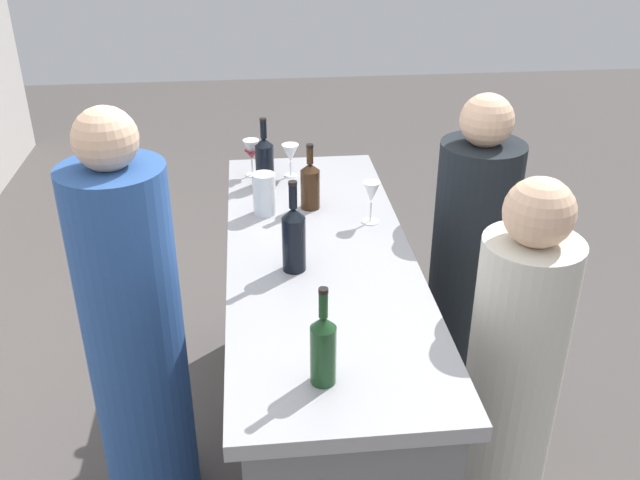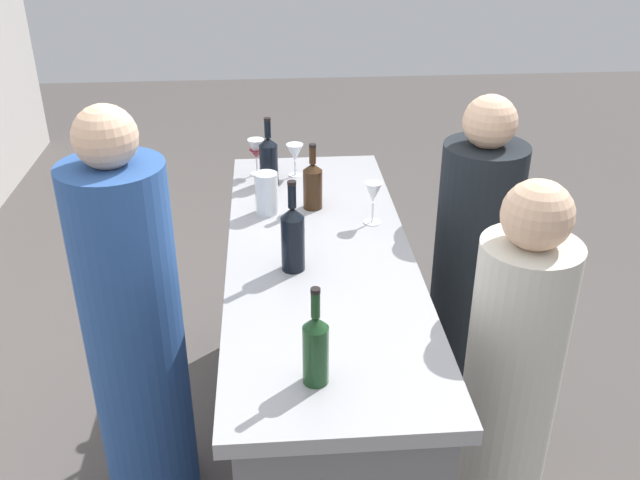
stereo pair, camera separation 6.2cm
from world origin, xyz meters
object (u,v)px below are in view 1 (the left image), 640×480
at_px(person_left_guest, 469,277).
at_px(person_center_guest, 511,385).
at_px(wine_glass_near_left, 371,194).
at_px(wine_bottle_center_amber_brown, 309,184).
at_px(wine_bottle_leftmost_olive_green, 323,348).
at_px(person_right_guest, 135,339).
at_px(wine_bottle_second_left_near_black, 294,237).
at_px(wine_glass_near_center, 290,154).
at_px(wine_bottle_second_right_near_black, 265,160).
at_px(water_pitcher, 264,194).
at_px(wine_glass_near_right, 251,151).

distance_m(person_left_guest, person_center_guest, 0.68).
bearing_deg(wine_glass_near_left, wine_bottle_center_amber_brown, 55.03).
xyz_separation_m(wine_bottle_leftmost_olive_green, wine_glass_near_left, (0.95, -0.29, 0.01)).
distance_m(wine_bottle_center_amber_brown, person_center_guest, 1.10).
bearing_deg(person_right_guest, wine_bottle_second_left_near_black, -17.68).
height_order(wine_bottle_second_left_near_black, person_center_guest, person_center_guest).
height_order(wine_bottle_second_left_near_black, person_left_guest, person_left_guest).
relative_size(wine_glass_near_center, person_left_guest, 0.10).
bearing_deg(wine_bottle_second_right_near_black, wine_bottle_center_amber_brown, -146.79).
bearing_deg(person_left_guest, person_right_guest, 17.95).
distance_m(wine_glass_near_center, person_right_guest, 1.12).
distance_m(wine_bottle_leftmost_olive_green, water_pitcher, 1.08).
bearing_deg(water_pitcher, person_left_guest, -97.06).
bearing_deg(person_right_guest, wine_bottle_center_amber_brown, 17.51).
relative_size(wine_glass_near_left, wine_glass_near_right, 1.01).
xyz_separation_m(wine_bottle_second_right_near_black, wine_glass_near_center, (0.08, -0.12, -0.01)).
bearing_deg(wine_bottle_second_left_near_black, person_center_guest, -114.45).
height_order(wine_bottle_leftmost_olive_green, person_center_guest, person_center_guest).
relative_size(wine_glass_near_left, wine_glass_near_center, 1.14).
distance_m(wine_glass_near_center, person_center_guest, 1.40).
xyz_separation_m(wine_bottle_leftmost_olive_green, person_right_guest, (0.59, 0.61, -0.35)).
xyz_separation_m(wine_bottle_center_amber_brown, wine_glass_near_left, (-0.16, -0.23, 0.02)).
relative_size(wine_bottle_second_left_near_black, person_center_guest, 0.23).
bearing_deg(wine_bottle_second_right_near_black, wine_bottle_leftmost_olive_green, -175.53).
height_order(wine_glass_near_center, water_pitcher, water_pitcher).
xyz_separation_m(wine_bottle_center_amber_brown, wine_glass_near_right, (0.37, 0.23, 0.01)).
xyz_separation_m(wine_bottle_second_left_near_black, wine_bottle_second_right_near_black, (0.76, 0.07, -0.01)).
height_order(wine_bottle_center_amber_brown, wine_glass_near_left, wine_bottle_center_amber_brown).
bearing_deg(person_right_guest, wine_glass_near_left, 1.69).
distance_m(person_center_guest, person_right_guest, 1.32).
bearing_deg(wine_bottle_second_right_near_black, person_center_guest, -144.06).
distance_m(wine_bottle_leftmost_olive_green, wine_glass_near_left, 0.99).
distance_m(wine_bottle_leftmost_olive_green, wine_glass_near_right, 1.49).
bearing_deg(wine_glass_near_left, wine_bottle_second_left_near_black, 135.90).
bearing_deg(wine_glass_near_center, wine_bottle_leftmost_olive_green, 179.57).
relative_size(wine_glass_near_left, person_center_guest, 0.12).
xyz_separation_m(person_left_guest, person_right_guest, (-0.38, 1.33, 0.05)).
height_order(wine_glass_near_right, water_pitcher, water_pitcher).
xyz_separation_m(wine_bottle_second_left_near_black, wine_glass_near_center, (0.84, -0.04, -0.02)).
relative_size(wine_bottle_second_right_near_black, person_right_guest, 0.19).
distance_m(wine_bottle_leftmost_olive_green, wine_glass_near_center, 1.45).
bearing_deg(water_pitcher, wine_bottle_second_right_near_black, -2.50).
bearing_deg(wine_glass_near_center, wine_glass_near_right, 81.06).
bearing_deg(water_pitcher, wine_glass_near_center, -19.11).
bearing_deg(wine_bottle_leftmost_olive_green, wine_glass_near_center, -0.43).
xyz_separation_m(wine_bottle_second_left_near_black, person_right_guest, (-0.03, 0.57, -0.37)).
bearing_deg(wine_bottle_leftmost_olive_green, water_pitcher, 6.39).
bearing_deg(person_right_guest, water_pitcher, 24.74).
bearing_deg(person_left_guest, person_center_guest, 87.69).
height_order(wine_bottle_center_amber_brown, wine_glass_near_center, wine_bottle_center_amber_brown).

